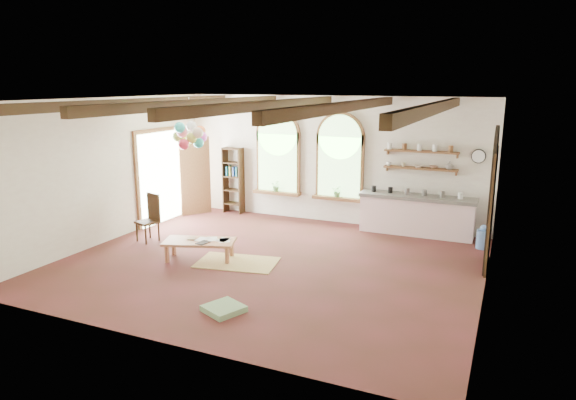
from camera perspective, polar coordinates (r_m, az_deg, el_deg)
The scene contains 27 objects.
floor at distance 10.31m, azimuth -2.04°, elevation -7.00°, with size 8.00×8.00×0.00m, color #5D2627.
ceiling_beams at distance 9.70m, azimuth -2.19°, elevation 10.49°, with size 6.20×6.80×0.18m, color #372411, non-canonical shape.
window_left at distance 13.52m, azimuth -1.13°, elevation 4.92°, with size 1.30×0.28×2.20m.
window_right at distance 12.91m, azimuth 5.75°, elevation 4.47°, with size 1.30×0.28×2.20m.
left_doorway at distance 13.54m, azimuth -13.93°, elevation 2.48°, with size 0.10×1.90×2.50m, color brown.
right_doorway at distance 10.50m, azimuth 21.54°, elevation -1.26°, with size 0.10×1.30×2.40m, color black.
kitchen_counter at distance 12.45m, azimuth 14.09°, elevation -1.59°, with size 2.68×0.62×0.94m.
wall_shelf_lower at distance 12.41m, azimuth 14.50°, elevation 3.41°, with size 1.70×0.24×0.04m, color brown.
wall_shelf_upper at distance 12.35m, azimuth 14.61°, elevation 5.24°, with size 1.70×0.24×0.04m, color brown.
wall_clock at distance 12.30m, azimuth 20.41°, elevation 4.58°, with size 0.32×0.32×0.04m, color black.
bookshelf at distance 14.14m, azimuth -6.09°, elevation 2.19°, with size 0.53×0.32×1.80m.
coffee_table at distance 10.54m, azimuth -9.82°, elevation -4.69°, with size 1.55×1.08×0.40m.
side_chair at distance 12.03m, azimuth -15.24°, elevation -2.98°, with size 0.53×0.53×1.07m.
floor_mat at distance 10.35m, azimuth -5.68°, elevation -6.92°, with size 1.57×0.97×0.02m, color tan.
floor_cushion at distance 8.28m, azimuth -7.15°, elevation -11.89°, with size 0.54×0.54×0.09m, color gray.
water_jug_a at distance 12.34m, azimuth 17.64°, elevation -2.98°, with size 0.31×0.31×0.60m.
water_jug_b at distance 11.88m, azimuth 20.84°, elevation -3.99°, with size 0.27×0.27×0.53m.
balloon_cluster at distance 12.00m, azimuth -10.83°, elevation 7.06°, with size 0.85×0.94×1.15m.
table_book at distance 10.68m, azimuth -11.03°, elevation -4.18°, with size 0.16×0.22×0.02m, color olive.
tablet at distance 10.35m, azimuth -9.42°, elevation -4.69°, with size 0.18×0.27×0.01m, color black.
potted_plant_left at distance 13.56m, azimuth -1.31°, elevation 1.59°, with size 0.27×0.23×0.30m, color #598C4C.
potted_plant_right at distance 12.94m, azimuth 5.53°, elevation 0.99°, with size 0.27×0.23×0.30m, color #598C4C.
shelf_cup_a at distance 12.54m, azimuth 11.14°, elevation 3.99°, with size 0.12×0.10×0.10m, color white.
shelf_cup_b at distance 12.47m, azimuth 12.71°, elevation 3.86°, with size 0.10×0.10×0.09m, color beige.
shelf_bowl_a at distance 12.41m, azimuth 14.29°, elevation 3.64°, with size 0.22×0.22×0.05m, color beige.
shelf_bowl_b at distance 12.36m, azimuth 15.89°, elevation 3.53°, with size 0.20×0.20×0.06m, color #8C664C.
shelf_vase at distance 12.31m, azimuth 17.52°, elevation 3.69°, with size 0.18×0.18×0.19m, color slate.
Camera 1 is at (4.23, -8.72, 3.50)m, focal length 32.00 mm.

